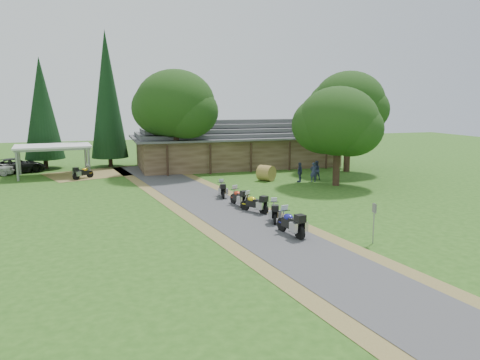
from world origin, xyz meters
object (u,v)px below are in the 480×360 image
object	(u,v)px
motorcycle_row_b	(274,211)
hay_bale	(266,173)
motorcycle_row_c	(254,202)
carport	(54,161)
motorcycle_row_a	(291,222)
motorcycle_carport_a	(83,172)
car_dark_suv	(16,162)
motorcycle_row_d	(239,196)
lodge	(237,143)
motorcycle_row_e	(222,189)

from	to	relation	value
motorcycle_row_b	hay_bale	bearing A→B (deg)	0.02
motorcycle_row_c	carport	bearing A→B (deg)	2.46
motorcycle_row_a	motorcycle_carport_a	distance (m)	23.83
motorcycle_row_b	motorcycle_carport_a	size ratio (longest dim) A/B	1.02
car_dark_suv	hay_bale	distance (m)	23.82
hay_bale	motorcycle_row_d	bearing A→B (deg)	-120.97
motorcycle_row_b	hay_bale	xyz separation A→B (m)	(4.30, 12.85, 0.03)
carport	car_dark_suv	world-z (taller)	carport
car_dark_suv	motorcycle_row_c	distance (m)	27.07
lodge	motorcycle_row_c	size ratio (longest dim) A/B	11.31
carport	motorcycle_row_d	bearing A→B (deg)	-58.32
hay_bale	lodge	bearing A→B (deg)	88.27
lodge	motorcycle_carport_a	xyz separation A→B (m)	(-15.32, -3.71, -1.83)
carport	car_dark_suv	size ratio (longest dim) A/B	1.16
carport	motorcycle_row_e	world-z (taller)	carport
carport	hay_bale	distance (m)	19.41
carport	hay_bale	size ratio (longest dim) A/B	4.88
car_dark_suv	motorcycle_row_a	distance (m)	31.48
car_dark_suv	motorcycle_row_a	bearing A→B (deg)	-170.86
carport	lodge	bearing A→B (deg)	-1.27
motorcycle_row_a	hay_bale	distance (m)	16.37
motorcycle_row_a	motorcycle_carport_a	size ratio (longest dim) A/B	1.18
motorcycle_row_d	lodge	bearing A→B (deg)	-27.62
car_dark_suv	lodge	bearing A→B (deg)	-117.05
lodge	motorcycle_row_b	xyz separation A→B (m)	(-4.59, -22.23, -1.82)
car_dark_suv	motorcycle_carport_a	size ratio (longest dim) A/B	3.08
motorcycle_row_c	lodge	bearing A→B (deg)	-46.18
lodge	motorcycle_row_d	size ratio (longest dim) A/B	11.33
car_dark_suv	motorcycle_row_d	bearing A→B (deg)	-163.34
motorcycle_row_a	motorcycle_carport_a	world-z (taller)	motorcycle_row_a
car_dark_suv	motorcycle_row_d	distance (m)	25.27
lodge	car_dark_suv	distance (m)	21.49
motorcycle_row_d	hay_bale	xyz separation A→B (m)	(5.11, 8.51, 0.02)
lodge	car_dark_suv	bearing A→B (deg)	175.56
lodge	motorcycle_row_a	size ratio (longest dim) A/B	10.05
carport	motorcycle_carport_a	world-z (taller)	carport
carport	motorcycle_row_b	distance (m)	24.90
car_dark_suv	motorcycle_row_e	xyz separation A→B (m)	(15.71, -16.47, -0.47)
car_dark_suv	motorcycle_row_c	xyz separation A→B (m)	(16.39, -21.54, -0.42)
carport	motorcycle_row_e	size ratio (longest dim) A/B	3.70
motorcycle_row_b	motorcycle_row_e	size ratio (longest dim) A/B	1.05
hay_bale	car_dark_suv	bearing A→B (deg)	152.37
motorcycle_row_d	motorcycle_carport_a	world-z (taller)	motorcycle_row_d
motorcycle_carport_a	hay_bale	xyz separation A→B (m)	(15.04, -5.67, 0.05)
carport	motorcycle_row_d	world-z (taller)	carport
motorcycle_row_a	motorcycle_row_c	size ratio (longest dim) A/B	1.13
lodge	motorcycle_carport_a	distance (m)	15.87
hay_bale	motorcycle_row_a	bearing A→B (deg)	-106.10
motorcycle_carport_a	lodge	bearing A→B (deg)	-22.45
lodge	motorcycle_carport_a	size ratio (longest dim) A/B	11.81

